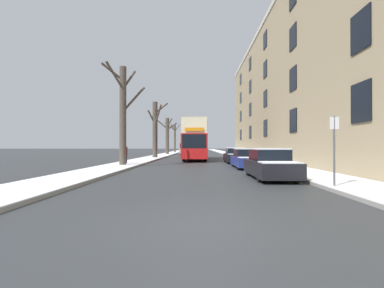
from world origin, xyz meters
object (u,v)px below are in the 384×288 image
(parked_car_1, at_px, (246,159))
(street_sign_post, at_px, (334,148))
(parked_car_2, at_px, (235,156))
(pedestrian_left_sidewalk, at_px, (125,154))
(bare_tree_left_2, at_px, (167,135))
(bare_tree_left_3, at_px, (175,137))
(double_decker_bus, at_px, (195,138))
(bare_tree_left_1, at_px, (155,128))
(oncoming_van, at_px, (186,148))
(bare_tree_left_0, at_px, (123,112))
(parked_car_0, at_px, (270,164))

(parked_car_1, xyz_separation_m, street_sign_post, (1.38, -9.36, 0.86))
(parked_car_2, relative_size, pedestrian_left_sidewalk, 2.50)
(bare_tree_left_2, bearing_deg, parked_car_2, -68.01)
(bare_tree_left_3, relative_size, street_sign_post, 2.75)
(double_decker_bus, bearing_deg, pedestrian_left_sidewalk, -123.84)
(double_decker_bus, bearing_deg, bare_tree_left_2, 106.89)
(double_decker_bus, xyz_separation_m, parked_car_2, (3.89, -5.22, -1.81))
(bare_tree_left_1, bearing_deg, parked_car_2, -43.30)
(oncoming_van, bearing_deg, street_sign_post, -79.28)
(bare_tree_left_1, distance_m, pedestrian_left_sidewalk, 12.13)
(bare_tree_left_0, height_order, parked_car_0, bare_tree_left_0)
(parked_car_2, distance_m, pedestrian_left_sidewalk, 10.08)
(bare_tree_left_3, xyz_separation_m, parked_car_0, (9.15, -47.68, -3.09))
(oncoming_van, xyz_separation_m, pedestrian_left_sidewalk, (-3.69, -26.45, -0.22))
(bare_tree_left_2, xyz_separation_m, parked_car_0, (9.27, -34.68, -3.06))
(bare_tree_left_0, distance_m, pedestrian_left_sidewalk, 3.61)
(bare_tree_left_0, height_order, bare_tree_left_3, bare_tree_left_0)
(bare_tree_left_3, bearing_deg, double_decker_bus, -80.27)
(double_decker_bus, distance_m, street_sign_post, 20.95)
(bare_tree_left_1, bearing_deg, pedestrian_left_sidewalk, -92.44)
(parked_car_1, distance_m, pedestrian_left_sidewalk, 9.86)
(bare_tree_left_2, xyz_separation_m, parked_car_1, (9.27, -28.63, -3.08))
(parked_car_0, bearing_deg, parked_car_1, 90.00)
(bare_tree_left_0, height_order, parked_car_2, bare_tree_left_0)
(bare_tree_left_3, height_order, street_sign_post, bare_tree_left_3)
(bare_tree_left_2, bearing_deg, bare_tree_left_1, -89.12)
(bare_tree_left_3, distance_m, pedestrian_left_sidewalk, 39.29)
(bare_tree_left_0, distance_m, bare_tree_left_3, 40.81)
(street_sign_post, bearing_deg, parked_car_0, 112.64)
(bare_tree_left_0, distance_m, bare_tree_left_2, 27.81)
(bare_tree_left_2, distance_m, parked_car_0, 36.03)
(pedestrian_left_sidewalk, bearing_deg, double_decker_bus, 2.96)
(bare_tree_left_0, relative_size, street_sign_post, 2.94)
(bare_tree_left_0, distance_m, oncoming_van, 28.44)
(pedestrian_left_sidewalk, bearing_deg, bare_tree_left_1, 34.36)
(bare_tree_left_3, distance_m, parked_car_0, 48.65)
(bare_tree_left_2, distance_m, bare_tree_left_3, 13.01)
(bare_tree_left_0, bearing_deg, parked_car_2, 27.68)
(parked_car_1, xyz_separation_m, pedestrian_left_sidewalk, (-9.55, 2.45, 0.30))
(parked_car_0, bearing_deg, pedestrian_left_sidewalk, 138.32)
(bare_tree_left_0, height_order, pedestrian_left_sidewalk, bare_tree_left_0)
(pedestrian_left_sidewalk, bearing_deg, parked_car_1, -67.58)
(bare_tree_left_1, relative_size, street_sign_post, 2.83)
(parked_car_0, distance_m, oncoming_van, 35.44)
(pedestrian_left_sidewalk, bearing_deg, street_sign_post, -100.42)
(double_decker_bus, bearing_deg, parked_car_1, -70.37)
(bare_tree_left_3, bearing_deg, parked_car_1, -77.60)
(double_decker_bus, bearing_deg, parked_car_0, -77.09)
(bare_tree_left_3, xyz_separation_m, street_sign_post, (10.53, -50.99, -2.25))
(parked_car_2, relative_size, street_sign_post, 1.64)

